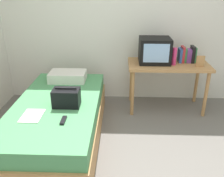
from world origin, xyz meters
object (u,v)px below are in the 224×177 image
at_px(picture_frame, 200,61).
at_px(desk, 168,69).
at_px(bed, 59,121).
at_px(tv, 155,50).
at_px(book_row, 187,55).
at_px(water_bottle, 174,56).
at_px(pillow, 68,76).
at_px(magazine, 32,116).
at_px(remote_dark, 63,120).
at_px(handbag, 66,98).

bearing_deg(picture_frame, desk, 160.78).
bearing_deg(bed, picture_frame, 21.72).
xyz_separation_m(bed, tv, (1.23, 0.91, 0.65)).
bearing_deg(tv, book_row, 5.74).
height_order(water_bottle, pillow, water_bottle).
relative_size(book_row, magazine, 0.83).
height_order(tv, picture_frame, tv).
xyz_separation_m(desk, remote_dark, (-1.27, -1.31, -0.11)).
xyz_separation_m(picture_frame, magazine, (-2.02, -1.08, -0.29)).
distance_m(bed, pillow, 0.76).
height_order(water_bottle, handbag, water_bottle).
bearing_deg(desk, magazine, -142.96).
xyz_separation_m(picture_frame, pillow, (-1.85, -0.05, -0.23)).
height_order(desk, picture_frame, picture_frame).
relative_size(bed, picture_frame, 12.81).
bearing_deg(pillow, remote_dark, -80.94).
relative_size(book_row, pillow, 0.48).
bearing_deg(desk, pillow, -172.44).
distance_m(bed, remote_dark, 0.54).
distance_m(pillow, remote_dark, 1.14).
relative_size(bed, pillow, 3.94).
bearing_deg(water_bottle, book_row, 35.53).
bearing_deg(desk, water_bottle, -51.89).
bearing_deg(picture_frame, bed, -158.28).
bearing_deg(book_row, remote_dark, -137.78).
distance_m(desk, remote_dark, 1.83).
relative_size(desk, pillow, 2.28).
bearing_deg(book_row, desk, -163.17).
relative_size(pillow, remote_dark, 3.25).
xyz_separation_m(handbag, magazine, (-0.32, -0.25, -0.10)).
xyz_separation_m(desk, water_bottle, (0.06, -0.07, 0.22)).
bearing_deg(handbag, water_bottle, 33.40).
xyz_separation_m(desk, magazine, (-1.62, -1.22, -0.12)).
height_order(bed, handbag, handbag).
height_order(picture_frame, handbag, picture_frame).
relative_size(water_bottle, handbag, 0.83).
relative_size(book_row, remote_dark, 1.55).
distance_m(water_bottle, book_row, 0.27).
relative_size(pillow, handbag, 1.69).
height_order(pillow, magazine, pillow).
xyz_separation_m(book_row, picture_frame, (0.13, -0.22, -0.03)).
relative_size(bed, tv, 4.55).
height_order(desk, water_bottle, water_bottle).
xyz_separation_m(book_row, handbag, (-1.57, -1.05, -0.22)).
height_order(tv, water_bottle, tv).
relative_size(book_row, picture_frame, 1.55).
distance_m(book_row, picture_frame, 0.26).
relative_size(tv, handbag, 1.47).
bearing_deg(magazine, remote_dark, -14.74).
bearing_deg(handbag, desk, 36.62).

